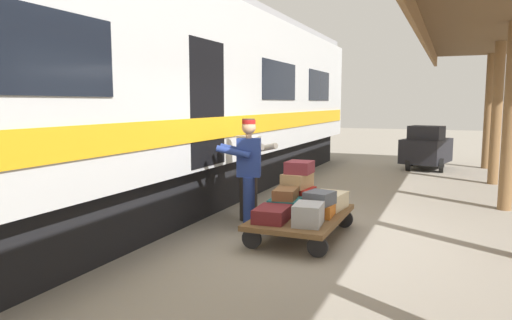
{
  "coord_description": "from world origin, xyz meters",
  "views": [
    {
      "loc": [
        -1.46,
        6.6,
        1.96
      ],
      "look_at": [
        1.14,
        0.48,
        1.15
      ],
      "focal_mm": 32.82,
      "sensor_mm": 36.0,
      "label": 1
    }
  ],
  "objects_px": {
    "suitcase_orange_carryall": "(319,210)",
    "suitcase_burgundy_valise": "(299,167)",
    "luggage_cart": "(302,217)",
    "baggage_tug": "(426,148)",
    "suitcase_teal_softside": "(285,206)",
    "train_car": "(131,97)",
    "suitcase_slate_roller": "(320,198)",
    "suitcase_maroon_trunk": "(272,214)",
    "suitcase_tan_vintage": "(297,180)",
    "suitcase_red_plastic": "(296,196)",
    "suitcase_cream_canvas": "(328,200)",
    "porter_by_door": "(249,165)",
    "suitcase_gray_aluminum": "(308,214)",
    "suitcase_brown_leather": "(286,194)",
    "porter_in_overalls": "(248,170)"
  },
  "relations": [
    {
      "from": "suitcase_orange_carryall",
      "to": "suitcase_burgundy_valise",
      "type": "height_order",
      "value": "suitcase_burgundy_valise"
    },
    {
      "from": "train_car",
      "to": "suitcase_tan_vintage",
      "type": "distance_m",
      "value": 3.19
    },
    {
      "from": "suitcase_teal_softside",
      "to": "suitcase_burgundy_valise",
      "type": "relative_size",
      "value": 1.12
    },
    {
      "from": "porter_by_door",
      "to": "porter_in_overalls",
      "type": "bearing_deg",
      "value": 110.88
    },
    {
      "from": "suitcase_teal_softside",
      "to": "suitcase_brown_leather",
      "type": "xyz_separation_m",
      "value": [
        -0.01,
        -0.0,
        0.18
      ]
    },
    {
      "from": "baggage_tug",
      "to": "suitcase_teal_softside",
      "type": "bearing_deg",
      "value": 79.57
    },
    {
      "from": "porter_by_door",
      "to": "baggage_tug",
      "type": "relative_size",
      "value": 0.89
    },
    {
      "from": "train_car",
      "to": "suitcase_orange_carryall",
      "type": "bearing_deg",
      "value": 176.88
    },
    {
      "from": "suitcase_teal_softside",
      "to": "suitcase_tan_vintage",
      "type": "bearing_deg",
      "value": -90.78
    },
    {
      "from": "suitcase_teal_softside",
      "to": "suitcase_orange_carryall",
      "type": "bearing_deg",
      "value": 180.0
    },
    {
      "from": "train_car",
      "to": "suitcase_cream_canvas",
      "type": "distance_m",
      "value": 3.76
    },
    {
      "from": "suitcase_tan_vintage",
      "to": "suitcase_burgundy_valise",
      "type": "xyz_separation_m",
      "value": [
        -0.03,
        -0.02,
        0.21
      ]
    },
    {
      "from": "suitcase_cream_canvas",
      "to": "baggage_tug",
      "type": "height_order",
      "value": "baggage_tug"
    },
    {
      "from": "train_car",
      "to": "suitcase_cream_canvas",
      "type": "relative_size",
      "value": 32.81
    },
    {
      "from": "suitcase_tan_vintage",
      "to": "suitcase_burgundy_valise",
      "type": "relative_size",
      "value": 1.23
    },
    {
      "from": "suitcase_orange_carryall",
      "to": "suitcase_burgundy_valise",
      "type": "bearing_deg",
      "value": -49.66
    },
    {
      "from": "luggage_cart",
      "to": "baggage_tug",
      "type": "relative_size",
      "value": 1.02
    },
    {
      "from": "suitcase_gray_aluminum",
      "to": "suitcase_burgundy_valise",
      "type": "distance_m",
      "value": 1.29
    },
    {
      "from": "porter_by_door",
      "to": "suitcase_brown_leather",
      "type": "bearing_deg",
      "value": 142.66
    },
    {
      "from": "luggage_cart",
      "to": "suitcase_cream_canvas",
      "type": "relative_size",
      "value": 3.39
    },
    {
      "from": "train_car",
      "to": "baggage_tug",
      "type": "height_order",
      "value": "train_car"
    },
    {
      "from": "suitcase_maroon_trunk",
      "to": "suitcase_brown_leather",
      "type": "xyz_separation_m",
      "value": [
        -0.01,
        -0.54,
        0.19
      ]
    },
    {
      "from": "luggage_cart",
      "to": "suitcase_orange_carryall",
      "type": "relative_size",
      "value": 4.42
    },
    {
      "from": "luggage_cart",
      "to": "suitcase_teal_softside",
      "type": "distance_m",
      "value": 0.3
    },
    {
      "from": "suitcase_cream_canvas",
      "to": "porter_by_door",
      "type": "xyz_separation_m",
      "value": [
        1.39,
        -0.14,
        0.46
      ]
    },
    {
      "from": "suitcase_maroon_trunk",
      "to": "suitcase_cream_canvas",
      "type": "distance_m",
      "value": 1.19
    },
    {
      "from": "suitcase_gray_aluminum",
      "to": "suitcase_tan_vintage",
      "type": "relative_size",
      "value": 0.91
    },
    {
      "from": "suitcase_burgundy_valise",
      "to": "porter_in_overalls",
      "type": "relative_size",
      "value": 0.26
    },
    {
      "from": "suitcase_cream_canvas",
      "to": "suitcase_burgundy_valise",
      "type": "bearing_deg",
      "value": -3.31
    },
    {
      "from": "suitcase_brown_leather",
      "to": "porter_in_overalls",
      "type": "relative_size",
      "value": 0.29
    },
    {
      "from": "porter_by_door",
      "to": "suitcase_teal_softside",
      "type": "bearing_deg",
      "value": 142.4
    },
    {
      "from": "suitcase_cream_canvas",
      "to": "porter_by_door",
      "type": "height_order",
      "value": "porter_by_door"
    },
    {
      "from": "suitcase_tan_vintage",
      "to": "baggage_tug",
      "type": "bearing_deg",
      "value": -101.1
    },
    {
      "from": "suitcase_red_plastic",
      "to": "suitcase_burgundy_valise",
      "type": "relative_size",
      "value": 1.13
    },
    {
      "from": "train_car",
      "to": "suitcase_burgundy_valise",
      "type": "relative_size",
      "value": 43.16
    },
    {
      "from": "train_car",
      "to": "suitcase_slate_roller",
      "type": "bearing_deg",
      "value": 176.29
    },
    {
      "from": "suitcase_orange_carryall",
      "to": "baggage_tug",
      "type": "relative_size",
      "value": 0.23
    },
    {
      "from": "luggage_cart",
      "to": "suitcase_red_plastic",
      "type": "bearing_deg",
      "value": -64.35
    },
    {
      "from": "suitcase_gray_aluminum",
      "to": "suitcase_maroon_trunk",
      "type": "height_order",
      "value": "suitcase_gray_aluminum"
    },
    {
      "from": "suitcase_tan_vintage",
      "to": "suitcase_slate_roller",
      "type": "xyz_separation_m",
      "value": [
        -0.53,
        0.58,
        -0.13
      ]
    },
    {
      "from": "suitcase_teal_softside",
      "to": "suitcase_burgundy_valise",
      "type": "distance_m",
      "value": 0.76
    },
    {
      "from": "suitcase_tan_vintage",
      "to": "suitcase_burgundy_valise",
      "type": "bearing_deg",
      "value": -145.78
    },
    {
      "from": "suitcase_maroon_trunk",
      "to": "suitcase_tan_vintage",
      "type": "bearing_deg",
      "value": -90.4
    },
    {
      "from": "suitcase_gray_aluminum",
      "to": "suitcase_cream_canvas",
      "type": "xyz_separation_m",
      "value": [
        0.0,
        -1.07,
        -0.02
      ]
    },
    {
      "from": "suitcase_tan_vintage",
      "to": "porter_by_door",
      "type": "relative_size",
      "value": 0.32
    },
    {
      "from": "suitcase_red_plastic",
      "to": "porter_by_door",
      "type": "distance_m",
      "value": 0.99
    },
    {
      "from": "suitcase_cream_canvas",
      "to": "suitcase_tan_vintage",
      "type": "relative_size",
      "value": 1.07
    },
    {
      "from": "train_car",
      "to": "suitcase_red_plastic",
      "type": "height_order",
      "value": "train_car"
    },
    {
      "from": "luggage_cart",
      "to": "suitcase_slate_roller",
      "type": "xyz_separation_m",
      "value": [
        -0.27,
        0.04,
        0.32
      ]
    },
    {
      "from": "train_car",
      "to": "suitcase_cream_canvas",
      "type": "xyz_separation_m",
      "value": [
        -3.39,
        -0.35,
        -1.59
      ]
    }
  ]
}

